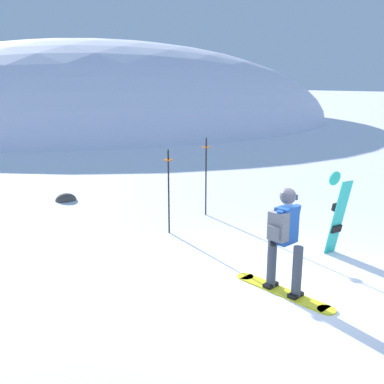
# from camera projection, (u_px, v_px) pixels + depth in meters

# --- Properties ---
(ground_plane) EXTENTS (300.00, 300.00, 0.00)m
(ground_plane) POSITION_uv_depth(u_px,v_px,m) (296.00, 289.00, 7.12)
(ground_plane) COLOR white
(ridge_peak_main) EXTENTS (41.81, 37.63, 13.64)m
(ridge_peak_main) POSITION_uv_depth(u_px,v_px,m) (98.00, 120.00, 39.91)
(ridge_peak_main) COLOR white
(ridge_peak_main) RESTS_ON ground
(snowboarder_main) EXTENTS (0.64, 1.81, 1.71)m
(snowboarder_main) POSITION_uv_depth(u_px,v_px,m) (284.00, 239.00, 6.77)
(snowboarder_main) COLOR yellow
(snowboarder_main) RESTS_ON ground
(spare_snowboard) EXTENTS (0.28, 0.36, 1.63)m
(spare_snowboard) POSITION_uv_depth(u_px,v_px,m) (337.00, 214.00, 8.38)
(spare_snowboard) COLOR #23B7A3
(spare_snowboard) RESTS_ON ground
(piste_marker_near) EXTENTS (0.20, 0.20, 1.99)m
(piste_marker_near) POSITION_uv_depth(u_px,v_px,m) (206.00, 171.00, 10.89)
(piste_marker_near) COLOR black
(piste_marker_near) RESTS_ON ground
(piste_marker_far) EXTENTS (0.20, 0.20, 1.91)m
(piste_marker_far) POSITION_uv_depth(u_px,v_px,m) (169.00, 185.00, 9.55)
(piste_marker_far) COLOR black
(piste_marker_far) RESTS_ON ground
(rock_dark) EXTENTS (0.59, 0.51, 0.42)m
(rock_dark) POSITION_uv_depth(u_px,v_px,m) (66.00, 200.00, 12.52)
(rock_dark) COLOR #4C4742
(rock_dark) RESTS_ON ground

